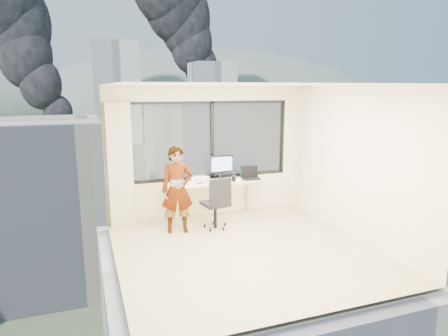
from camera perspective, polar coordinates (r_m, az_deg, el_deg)
name	(u,v)px	position (r m, az deg, el deg)	size (l,w,h in m)	color
floor	(245,250)	(6.47, 3.06, -11.72)	(4.00, 4.00, 0.01)	beige
ceiling	(247,85)	(5.95, 3.33, 11.97)	(4.00, 4.00, 0.01)	white
wall_front	(318,207)	(4.36, 13.50, -5.47)	(4.00, 0.01, 2.60)	#F3E7BC
wall_left	(112,181)	(5.62, -15.94, -1.79)	(0.01, 4.00, 2.60)	#F3E7BC
wall_right	(354,162)	(7.09, 18.26, 0.76)	(0.01, 4.00, 2.60)	#F3E7BC
window_wall	(209,140)	(7.91, -2.11, 4.05)	(3.30, 0.16, 1.55)	black
curtain	(120,165)	(7.51, -14.78, 0.38)	(0.45, 0.14, 2.30)	beige
desk	(213,200)	(7.81, -1.64, -4.67)	(1.80, 0.60, 0.75)	tan
chair	(215,202)	(7.25, -1.28, -4.95)	(0.51, 0.51, 0.99)	black
person	(177,190)	(7.04, -6.76, -3.17)	(0.57, 0.37, 1.55)	#2D2D33
monitor	(222,167)	(7.83, -0.34, 0.08)	(0.50, 0.11, 0.50)	black
game_console	(199,178)	(7.83, -3.60, -1.51)	(0.33, 0.27, 0.08)	white
laptop	(251,173)	(7.93, 3.93, -0.79)	(0.36, 0.38, 0.23)	black
cellphone	(200,183)	(7.59, -3.51, -2.19)	(0.11, 0.05, 0.01)	black
pen_cup	(234,179)	(7.75, 1.43, -1.54)	(0.08, 0.08, 0.10)	black
handbag	(246,171)	(8.18, 3.16, -0.44)	(0.29, 0.15, 0.22)	#0C4C3F
exterior_ground	(92,143)	(126.58, -18.57, 3.38)	(400.00, 400.00, 0.04)	#515B3D
near_bldg_a	(2,206)	(37.34, -29.42, -4.85)	(16.00, 12.00, 14.00)	beige
near_bldg_b	(214,162)	(46.57, -1.50, 0.91)	(14.00, 13.00, 16.00)	white
near_bldg_c	(395,194)	(47.95, 23.53, -3.42)	(12.00, 10.00, 10.00)	beige
far_tower_b	(116,93)	(125.91, -15.31, 10.39)	(13.00, 13.00, 30.00)	silver
far_tower_c	(212,98)	(153.02, -1.77, 10.16)	(15.00, 15.00, 26.00)	silver
hill_b	(208,108)	(341.58, -2.33, 8.71)	(300.00, 220.00, 96.00)	slate
tree_b	(194,273)	(27.13, -4.34, -14.90)	(7.60, 7.60, 9.00)	#23531B
tree_c	(281,177)	(52.85, 8.18, -1.25)	(8.40, 8.40, 10.00)	#23531B
smoke_plume_b	(212,32)	(186.21, -1.75, 19.03)	(30.00, 18.00, 70.00)	black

